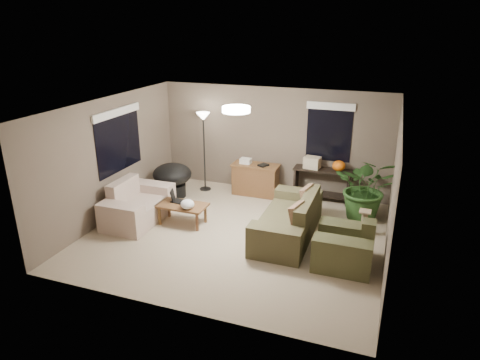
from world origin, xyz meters
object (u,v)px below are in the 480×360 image
(papasan_chair, at_px, (172,178))
(houseplant, at_px, (366,195))
(console_table, at_px, (322,182))
(cat_scratching_post, at_px, (364,224))
(main_sofa, at_px, (290,222))
(desk, at_px, (256,179))
(loveseat, at_px, (137,207))
(floor_lamp, at_px, (203,126))
(armchair, at_px, (345,248))
(coffee_table, at_px, (182,207))

(papasan_chair, height_order, houseplant, houseplant)
(console_table, xyz_separation_m, cat_scratching_post, (1.07, -1.44, -0.22))
(main_sofa, relative_size, cat_scratching_post, 4.40)
(desk, distance_m, houseplant, 2.61)
(loveseat, bearing_deg, houseplant, 20.70)
(desk, bearing_deg, main_sofa, -54.85)
(papasan_chair, height_order, floor_lamp, floor_lamp)
(main_sofa, bearing_deg, console_table, 82.41)
(papasan_chair, xyz_separation_m, cat_scratching_post, (4.40, -0.48, -0.25))
(houseplant, bearing_deg, console_table, 145.89)
(desk, relative_size, floor_lamp, 0.58)
(main_sofa, xyz_separation_m, armchair, (1.12, -0.67, 0.00))
(loveseat, bearing_deg, console_table, 34.76)
(cat_scratching_post, bearing_deg, armchair, -100.26)
(papasan_chair, bearing_deg, armchair, -22.06)
(desk, distance_m, cat_scratching_post, 2.90)
(main_sofa, bearing_deg, papasan_chair, 161.46)
(papasan_chair, bearing_deg, main_sofa, -18.54)
(papasan_chair, bearing_deg, coffee_table, -54.48)
(armchair, relative_size, floor_lamp, 0.52)
(loveseat, height_order, console_table, loveseat)
(armchair, bearing_deg, desk, 134.01)
(armchair, bearing_deg, cat_scratching_post, 79.74)
(main_sofa, xyz_separation_m, papasan_chair, (-3.07, 1.03, 0.17))
(loveseat, distance_m, papasan_chair, 1.41)
(papasan_chair, height_order, cat_scratching_post, papasan_chair)
(desk, xyz_separation_m, floor_lamp, (-1.26, -0.12, 1.22))
(coffee_table, xyz_separation_m, console_table, (2.45, 2.20, 0.08))
(floor_lamp, bearing_deg, houseplant, -5.83)
(armchair, distance_m, papasan_chair, 4.51)
(loveseat, height_order, coffee_table, loveseat)
(coffee_table, distance_m, floor_lamp, 2.29)
(main_sofa, relative_size, armchair, 2.20)
(houseplant, distance_m, cat_scratching_post, 0.82)
(main_sofa, distance_m, console_table, 2.01)
(floor_lamp, height_order, houseplant, floor_lamp)
(coffee_table, xyz_separation_m, houseplant, (3.47, 1.51, 0.18))
(coffee_table, relative_size, console_table, 0.77)
(console_table, bearing_deg, houseplant, -34.11)
(armchair, height_order, floor_lamp, floor_lamp)
(armchair, xyz_separation_m, floor_lamp, (-3.65, 2.36, 1.30))
(floor_lamp, xyz_separation_m, houseplant, (3.82, -0.39, -1.06))
(desk, bearing_deg, coffee_table, -114.33)
(loveseat, relative_size, houseplant, 1.16)
(loveseat, xyz_separation_m, coffee_table, (0.96, 0.16, 0.06))
(papasan_chair, bearing_deg, console_table, 16.11)
(console_table, height_order, cat_scratching_post, console_table)
(desk, xyz_separation_m, papasan_chair, (-1.79, -0.78, 0.09))
(armchair, height_order, cat_scratching_post, armchair)
(desk, distance_m, papasan_chair, 1.96)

